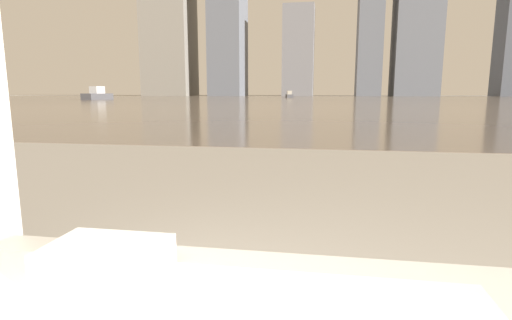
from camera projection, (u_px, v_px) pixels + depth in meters
name	position (u px, v px, depth m)	size (l,w,h in m)	color
towel_stack	(107.00, 260.00, 0.94)	(0.27, 0.19, 0.08)	white
harbor_water	(321.00, 99.00, 60.53)	(180.00, 110.00, 0.01)	gray
harbor_boat_0	(289.00, 95.00, 77.71)	(1.84, 3.71, 1.33)	#4C4C51
harbor_boat_1	(97.00, 95.00, 55.75)	(2.20, 5.05, 1.84)	#4C4C51
skyline_tower_0	(169.00, 38.00, 119.74)	(13.88, 12.65, 34.10)	gray
skyline_tower_1	(228.00, 24.00, 116.12)	(9.47, 13.13, 41.62)	slate
skyline_tower_2	(299.00, 52.00, 114.07)	(8.64, 8.80, 25.08)	slate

